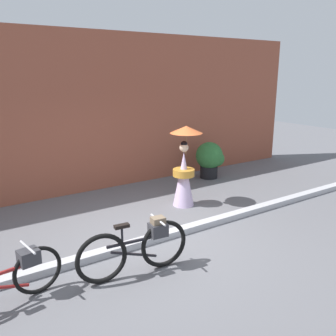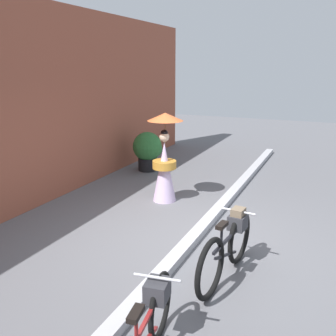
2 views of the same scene
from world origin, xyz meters
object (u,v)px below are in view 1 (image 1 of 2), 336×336
(bicycle_near_officer, at_px, (4,279))
(potted_plant_by_door, at_px, (210,158))
(bicycle_far_side, at_px, (138,247))
(person_with_parasol, at_px, (184,168))

(bicycle_near_officer, bearing_deg, potted_plant_by_door, 27.42)
(bicycle_near_officer, relative_size, bicycle_far_side, 0.96)
(bicycle_near_officer, distance_m, bicycle_far_side, 1.84)
(bicycle_far_side, xyz_separation_m, potted_plant_by_door, (4.23, 3.39, 0.14))
(bicycle_far_side, relative_size, potted_plant_by_door, 1.69)
(bicycle_near_officer, relative_size, potted_plant_by_door, 1.62)
(bicycle_far_side, distance_m, potted_plant_by_door, 5.42)
(bicycle_near_officer, bearing_deg, person_with_parasol, 23.00)
(person_with_parasol, xyz_separation_m, potted_plant_by_door, (1.93, 1.39, -0.31))
(bicycle_far_side, xyz_separation_m, person_with_parasol, (2.30, 2.00, 0.44))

